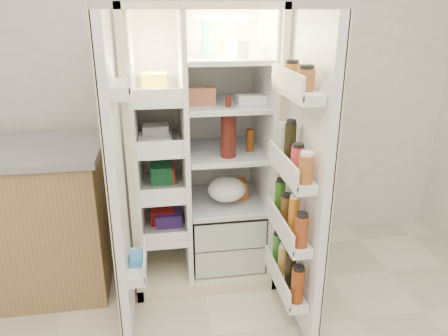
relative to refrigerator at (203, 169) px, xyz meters
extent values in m
cube|color=white|center=(-0.04, 0.35, 0.61)|extent=(4.00, 0.02, 2.70)
cube|color=beige|center=(-0.02, 0.28, 0.16)|extent=(0.92, 0.04, 1.80)
cube|color=beige|center=(-0.46, -0.05, 0.16)|extent=(0.04, 0.70, 1.80)
cube|color=beige|center=(0.42, -0.05, 0.16)|extent=(0.04, 0.70, 1.80)
cube|color=beige|center=(-0.02, -0.05, 1.04)|extent=(0.92, 0.70, 0.04)
cube|color=beige|center=(-0.02, -0.05, -0.70)|extent=(0.92, 0.70, 0.08)
cube|color=white|center=(-0.02, 0.25, 0.18)|extent=(0.84, 0.02, 1.68)
cube|color=white|center=(-0.43, -0.05, 0.18)|extent=(0.02, 0.62, 1.68)
cube|color=white|center=(0.39, -0.05, 0.18)|extent=(0.02, 0.62, 1.68)
cube|color=white|center=(-0.13, -0.05, 0.18)|extent=(0.03, 0.62, 1.68)
cube|color=silver|center=(0.14, -0.07, -0.56)|extent=(0.47, 0.52, 0.19)
cube|color=silver|center=(0.14, -0.07, -0.36)|extent=(0.47, 0.52, 0.19)
cube|color=#FFD18C|center=(0.14, 0.00, 0.98)|extent=(0.30, 0.30, 0.02)
cube|color=white|center=(-0.28, -0.05, -0.39)|extent=(0.28, 0.58, 0.02)
cube|color=white|center=(-0.28, -0.05, -0.09)|extent=(0.28, 0.58, 0.02)
cube|color=white|center=(-0.28, -0.05, 0.21)|extent=(0.28, 0.58, 0.02)
cube|color=white|center=(-0.28, -0.05, 0.51)|extent=(0.28, 0.58, 0.02)
cube|color=white|center=(0.14, -0.05, -0.22)|extent=(0.49, 0.58, 0.01)
cube|color=white|center=(0.14, -0.05, 0.14)|extent=(0.49, 0.58, 0.01)
cube|color=white|center=(0.14, -0.05, 0.46)|extent=(0.49, 0.58, 0.02)
cube|color=white|center=(0.14, -0.05, 0.74)|extent=(0.49, 0.58, 0.02)
cube|color=red|center=(-0.28, -0.05, -0.33)|extent=(0.16, 0.20, 0.10)
cube|color=#268C4E|center=(-0.28, -0.05, -0.02)|extent=(0.14, 0.18, 0.12)
cube|color=silver|center=(-0.28, -0.05, 0.25)|extent=(0.20, 0.22, 0.07)
cube|color=yellow|center=(-0.28, -0.05, 0.59)|extent=(0.15, 0.16, 0.14)
cube|color=#533195|center=(-0.28, -0.05, -0.34)|extent=(0.18, 0.20, 0.09)
cube|color=#D65025|center=(-0.28, -0.05, -0.03)|extent=(0.14, 0.18, 0.10)
cube|color=silver|center=(-0.28, -0.05, 0.28)|extent=(0.16, 0.16, 0.12)
sphere|color=orange|center=(0.01, -0.15, -0.62)|extent=(0.07, 0.07, 0.07)
sphere|color=orange|center=(0.10, -0.11, -0.62)|extent=(0.07, 0.07, 0.07)
sphere|color=orange|center=(0.20, -0.15, -0.62)|extent=(0.07, 0.07, 0.07)
sphere|color=orange|center=(0.06, -0.01, -0.62)|extent=(0.07, 0.07, 0.07)
sphere|color=orange|center=(0.16, -0.03, -0.62)|extent=(0.07, 0.07, 0.07)
sphere|color=orange|center=(0.26, -0.07, -0.62)|extent=(0.07, 0.07, 0.07)
ellipsoid|color=#437527|center=(0.14, -0.05, -0.34)|extent=(0.26, 0.24, 0.11)
cylinder|color=#4C1710|center=(0.14, -0.19, 0.29)|extent=(0.10, 0.10, 0.30)
cylinder|color=brown|center=(0.30, -0.10, 0.22)|extent=(0.05, 0.05, 0.15)
cube|color=green|center=(0.03, -0.06, 0.85)|extent=(0.07, 0.07, 0.21)
cylinder|color=white|center=(0.22, -0.14, 0.80)|extent=(0.12, 0.12, 0.10)
cylinder|color=olive|center=(0.10, 0.04, 0.79)|extent=(0.07, 0.07, 0.10)
cube|color=white|center=(0.32, -0.13, 0.49)|extent=(0.22, 0.09, 0.05)
cube|color=#B46B48|center=(-0.02, -0.09, 0.52)|extent=(0.18, 0.10, 0.11)
ellipsoid|color=white|center=(0.14, -0.15, -0.14)|extent=(0.25, 0.23, 0.16)
cube|color=orange|center=(0.24, -0.03, -0.16)|extent=(0.10, 0.12, 0.12)
cube|color=white|center=(-0.52, -0.60, 0.16)|extent=(0.05, 0.40, 1.72)
cube|color=beige|center=(-0.54, -0.60, 0.16)|extent=(0.01, 0.40, 1.72)
cube|color=white|center=(-0.45, -0.60, -0.34)|extent=(0.09, 0.32, 0.06)
cube|color=white|center=(-0.45, -0.60, 0.66)|extent=(0.09, 0.32, 0.06)
cube|color=#338CCC|center=(-0.45, -0.60, -0.31)|extent=(0.07, 0.12, 0.10)
cube|color=white|center=(0.48, -0.69, 0.16)|extent=(0.05, 0.58, 1.72)
cube|color=beige|center=(0.51, -0.69, 0.16)|extent=(0.01, 0.58, 1.72)
cube|color=white|center=(0.40, -0.69, -0.48)|extent=(0.11, 0.50, 0.05)
cube|color=white|center=(0.40, -0.69, -0.14)|extent=(0.11, 0.50, 0.05)
cube|color=white|center=(0.40, -0.69, 0.21)|extent=(0.11, 0.50, 0.05)
cube|color=white|center=(0.40, -0.69, 0.64)|extent=(0.11, 0.50, 0.05)
cylinder|color=maroon|center=(0.40, -0.89, -0.36)|extent=(0.07, 0.07, 0.20)
cylinder|color=black|center=(0.40, -0.76, -0.35)|extent=(0.06, 0.06, 0.22)
cylinder|color=gold|center=(0.40, -0.63, -0.37)|extent=(0.06, 0.06, 0.18)
cylinder|color=#307F2A|center=(0.40, -0.50, -0.36)|extent=(0.06, 0.06, 0.19)
cylinder|color=maroon|center=(0.40, -0.89, -0.03)|extent=(0.07, 0.07, 0.17)
cylinder|color=#BE6716|center=(0.40, -0.76, -0.01)|extent=(0.06, 0.06, 0.21)
cylinder|color=brown|center=(0.40, -0.63, -0.04)|extent=(0.07, 0.07, 0.16)
cylinder|color=#2C6116|center=(0.40, -0.50, -0.02)|extent=(0.06, 0.06, 0.20)
cylinder|color=#9E5722|center=(0.40, -0.89, 0.30)|extent=(0.07, 0.07, 0.14)
cylinder|color=#BC3038|center=(0.40, -0.76, 0.30)|extent=(0.07, 0.07, 0.14)
cylinder|color=black|center=(0.40, -0.63, 0.35)|extent=(0.06, 0.06, 0.23)
cylinder|color=beige|center=(0.40, -0.50, 0.32)|extent=(0.06, 0.06, 0.18)
cylinder|color=brown|center=(0.40, -0.81, 0.71)|extent=(0.08, 0.08, 0.10)
cylinder|color=#975D1B|center=(0.40, -0.59, 0.71)|extent=(0.08, 0.08, 0.10)
cube|color=#96724B|center=(-1.32, -0.08, -0.28)|extent=(1.30, 0.67, 0.93)
camera|label=1|loc=(-0.29, -2.70, 1.01)|focal=34.00mm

